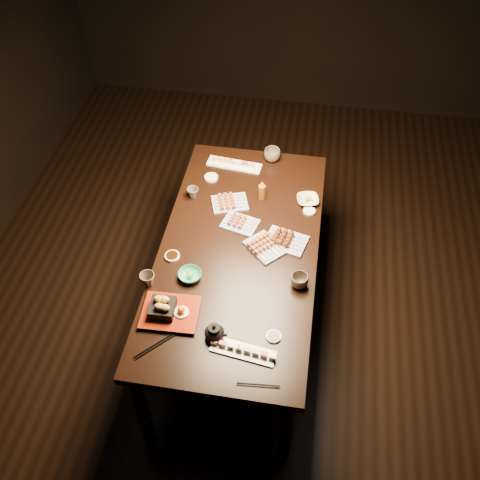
% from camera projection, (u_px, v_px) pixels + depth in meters
% --- Properties ---
extents(ground, '(5.00, 5.00, 0.00)m').
position_uv_depth(ground, '(249.00, 302.00, 3.72)').
color(ground, black).
rests_on(ground, ground).
extents(dining_table, '(1.13, 1.90, 0.75)m').
position_uv_depth(dining_table, '(239.00, 288.00, 3.34)').
color(dining_table, black).
rests_on(dining_table, ground).
extents(sushi_platter_near, '(0.33, 0.13, 0.04)m').
position_uv_depth(sushi_platter_near, '(243.00, 350.00, 2.59)').
color(sushi_platter_near, white).
rests_on(sushi_platter_near, dining_table).
extents(sushi_platter_far, '(0.37, 0.14, 0.04)m').
position_uv_depth(sushi_platter_far, '(234.00, 163.00, 3.53)').
color(sushi_platter_far, white).
rests_on(sushi_platter_far, dining_table).
extents(yakitori_plate_center, '(0.24, 0.20, 0.05)m').
position_uv_depth(yakitori_plate_center, '(240.00, 221.00, 3.17)').
color(yakitori_plate_center, '#828EB6').
rests_on(yakitori_plate_center, dining_table).
extents(yakitori_plate_right, '(0.26, 0.26, 0.05)m').
position_uv_depth(yakitori_plate_right, '(265.00, 245.00, 3.04)').
color(yakitori_plate_right, '#828EB6').
rests_on(yakitori_plate_right, dining_table).
extents(yakitori_plate_left, '(0.25, 0.22, 0.05)m').
position_uv_depth(yakitori_plate_left, '(230.00, 201.00, 3.28)').
color(yakitori_plate_left, '#828EB6').
rests_on(yakitori_plate_left, dining_table).
extents(tsukune_plate, '(0.27, 0.22, 0.06)m').
position_uv_depth(tsukune_plate, '(286.00, 239.00, 3.07)').
color(tsukune_plate, '#828EB6').
rests_on(tsukune_plate, dining_table).
extents(edamame_bowl_green, '(0.17, 0.17, 0.04)m').
position_uv_depth(edamame_bowl_green, '(190.00, 275.00, 2.90)').
color(edamame_bowl_green, '#339E76').
rests_on(edamame_bowl_green, dining_table).
extents(edamame_bowl_cream, '(0.16, 0.16, 0.03)m').
position_uv_depth(edamame_bowl_cream, '(308.00, 200.00, 3.30)').
color(edamame_bowl_cream, beige).
rests_on(edamame_bowl_cream, dining_table).
extents(tempura_tray, '(0.30, 0.25, 0.11)m').
position_uv_depth(tempura_tray, '(170.00, 308.00, 2.72)').
color(tempura_tray, black).
rests_on(tempura_tray, dining_table).
extents(teacup_near_left, '(0.10, 0.10, 0.08)m').
position_uv_depth(teacup_near_left, '(148.00, 279.00, 2.86)').
color(teacup_near_left, '#4F453D').
rests_on(teacup_near_left, dining_table).
extents(teacup_mid_right, '(0.11, 0.11, 0.08)m').
position_uv_depth(teacup_mid_right, '(299.00, 281.00, 2.85)').
color(teacup_mid_right, '#4F453D').
rests_on(teacup_mid_right, dining_table).
extents(teacup_far_left, '(0.09, 0.09, 0.07)m').
position_uv_depth(teacup_far_left, '(193.00, 193.00, 3.32)').
color(teacup_far_left, '#4F453D').
rests_on(teacup_far_left, dining_table).
extents(teacup_far_right, '(0.12, 0.12, 0.09)m').
position_uv_depth(teacup_far_right, '(272.00, 155.00, 3.56)').
color(teacup_far_right, '#4F453D').
rests_on(teacup_far_right, dining_table).
extents(teapot, '(0.14, 0.14, 0.10)m').
position_uv_depth(teapot, '(214.00, 331.00, 2.63)').
color(teapot, black).
rests_on(teapot, dining_table).
extents(condiment_bottle, '(0.06, 0.06, 0.13)m').
position_uv_depth(condiment_bottle, '(262.00, 190.00, 3.29)').
color(condiment_bottle, brown).
rests_on(condiment_bottle, dining_table).
extents(sauce_dish_west, '(0.10, 0.10, 0.01)m').
position_uv_depth(sauce_dish_west, '(172.00, 256.00, 3.01)').
color(sauce_dish_west, white).
rests_on(sauce_dish_west, dining_table).
extents(sauce_dish_east, '(0.09, 0.09, 0.01)m').
position_uv_depth(sauce_dish_east, '(309.00, 211.00, 3.25)').
color(sauce_dish_east, white).
rests_on(sauce_dish_east, dining_table).
extents(sauce_dish_se, '(0.10, 0.10, 0.01)m').
position_uv_depth(sauce_dish_se, '(274.00, 336.00, 2.66)').
color(sauce_dish_se, white).
rests_on(sauce_dish_se, dining_table).
extents(sauce_dish_nw, '(0.12, 0.12, 0.02)m').
position_uv_depth(sauce_dish_nw, '(211.00, 177.00, 3.46)').
color(sauce_dish_nw, white).
rests_on(sauce_dish_nw, dining_table).
extents(chopsticks_near, '(0.18, 0.19, 0.01)m').
position_uv_depth(chopsticks_near, '(156.00, 345.00, 2.63)').
color(chopsticks_near, black).
rests_on(chopsticks_near, dining_table).
extents(chopsticks_se, '(0.20, 0.03, 0.01)m').
position_uv_depth(chopsticks_se, '(258.00, 385.00, 2.49)').
color(chopsticks_se, black).
rests_on(chopsticks_se, dining_table).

